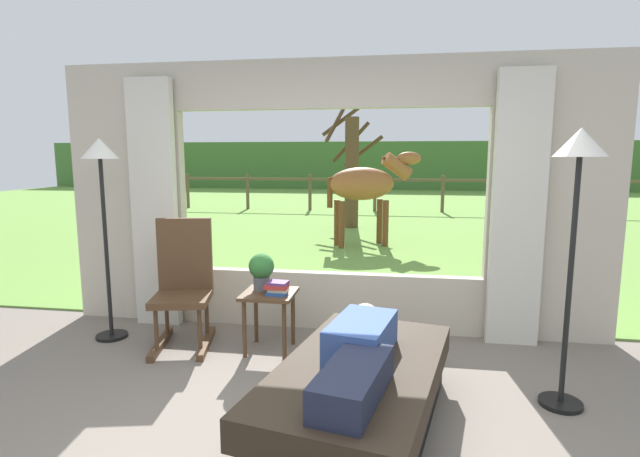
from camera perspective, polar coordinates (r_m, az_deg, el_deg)
back_wall_with_window at (r=4.59m, az=0.90°, el=3.30°), size 5.20×0.12×2.55m
curtain_panel_left at (r=4.99m, az=-18.96°, el=2.69°), size 0.44×0.10×2.40m
curtain_panel_right at (r=4.53m, az=22.31°, el=1.97°), size 0.44×0.10×2.40m
outdoor_pasture_lawn at (r=15.53m, az=6.58°, el=2.32°), size 36.00×21.68×0.02m
distant_hill_ridge at (r=25.28m, az=7.61°, el=7.37°), size 36.00×2.00×2.40m
recliner_sofa at (r=3.15m, az=4.63°, el=-18.87°), size 1.23×1.85×0.42m
reclining_person at (r=2.98m, az=4.63°, el=-14.10°), size 0.45×1.43×0.22m
rocking_chair at (r=4.48m, az=-15.79°, el=-6.29°), size 0.60×0.77×1.12m
side_table at (r=4.20m, az=-6.02°, el=-8.71°), size 0.44×0.44×0.52m
potted_plant at (r=4.20m, az=-6.92°, el=-4.80°), size 0.22×0.22×0.32m
book_stack at (r=4.08m, az=-5.07°, el=-6.98°), size 0.20×0.15×0.11m
floor_lamp_left at (r=4.71m, az=-24.38°, el=5.42°), size 0.32×0.32×1.83m
floor_lamp_right at (r=3.47m, az=28.09°, el=4.57°), size 0.32×0.32×1.84m
horse at (r=8.94m, az=5.44°, el=5.19°), size 1.79×1.02×1.73m
pasture_tree at (r=11.29m, az=3.73°, el=7.24°), size 1.49×1.06×3.15m
pasture_fence_line at (r=14.73m, az=6.51°, el=4.86°), size 16.10×0.10×1.10m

